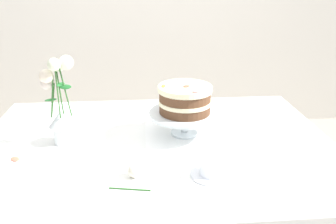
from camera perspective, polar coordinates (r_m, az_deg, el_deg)
dining_table at (r=1.42m, az=-1.77°, el=-8.65°), size 1.40×1.00×0.74m
linen_napkin at (r=1.47m, az=2.63°, el=-3.60°), size 0.32×0.32×0.00m
cake_stand at (r=1.43m, az=2.68°, el=-0.65°), size 0.29×0.29×0.10m
layer_cake at (r=1.41m, az=2.73°, el=2.11°), size 0.21×0.21×0.12m
flower_vase at (r=1.39m, az=-17.17°, el=1.21°), size 0.13×0.10×0.35m
teacup at (r=1.18m, az=7.01°, el=-9.03°), size 0.14×0.14×0.06m
fallen_rose at (r=1.17m, az=-5.47°, el=-9.51°), size 0.13×0.11×0.05m
loose_petal_0 at (r=1.39m, az=-23.44°, el=-6.95°), size 0.05×0.05×0.00m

